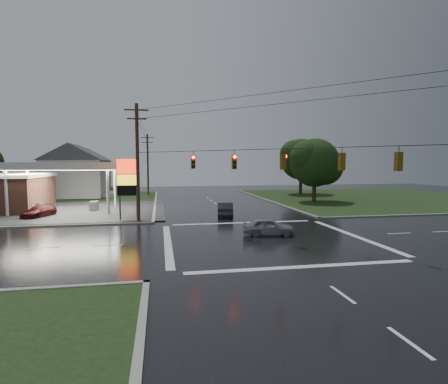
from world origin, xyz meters
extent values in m
plane|color=black|center=(0.00, 0.00, 0.00)|extent=(120.00, 120.00, 0.00)
cube|color=black|center=(-26.00, 26.00, 0.04)|extent=(36.00, 36.00, 0.08)
cube|color=black|center=(26.00, 26.00, 0.04)|extent=(36.00, 36.00, 0.08)
cube|color=#2D2D2D|center=(-20.00, 18.00, 0.09)|extent=(26.00, 18.00, 0.02)
cylinder|color=silver|center=(-23.00, 15.00, 2.50)|extent=(0.30, 0.30, 5.00)
cylinder|color=silver|center=(-13.00, 15.00, 2.50)|extent=(0.30, 0.30, 5.00)
cylinder|color=silver|center=(-23.00, 21.00, 2.50)|extent=(0.30, 0.30, 5.00)
cylinder|color=silver|center=(-13.00, 21.00, 2.50)|extent=(0.30, 0.30, 5.00)
cube|color=silver|center=(-18.00, 18.00, 5.20)|extent=(12.00, 8.00, 0.80)
cube|color=white|center=(-18.00, 18.00, 4.78)|extent=(11.40, 7.40, 0.04)
cube|color=#59595E|center=(-21.00, 18.00, 0.55)|extent=(0.80, 1.60, 1.10)
cube|color=#59595E|center=(-15.00, 18.00, 0.55)|extent=(0.80, 1.60, 1.10)
cylinder|color=#59595E|center=(-11.30, 10.50, 3.00)|extent=(0.16, 0.16, 6.00)
cylinder|color=#59595E|center=(-9.70, 10.50, 3.00)|extent=(0.16, 0.16, 6.00)
cube|color=red|center=(-10.50, 10.50, 5.20)|extent=(2.00, 0.35, 1.40)
cube|color=yellow|center=(-10.50, 10.50, 3.90)|extent=(2.00, 0.35, 1.00)
cube|color=black|center=(-10.50, 10.50, 2.90)|extent=(2.00, 0.35, 1.00)
cylinder|color=#382619|center=(-9.50, 9.50, 5.50)|extent=(0.32, 0.32, 11.00)
cube|color=#382619|center=(-9.50, 9.50, 10.40)|extent=(2.20, 0.12, 0.12)
cube|color=#382619|center=(-9.50, 9.50, 9.60)|extent=(1.80, 0.12, 0.12)
cylinder|color=#382619|center=(-9.50, 38.00, 5.25)|extent=(0.32, 0.32, 10.50)
cube|color=#382619|center=(-9.50, 38.00, 9.90)|extent=(2.20, 0.12, 0.12)
cube|color=#382619|center=(-9.50, 38.00, 9.10)|extent=(1.80, 0.12, 0.12)
cube|color=#59470C|center=(-4.75, 4.75, 5.60)|extent=(0.34, 0.34, 1.10)
cylinder|color=#FF0C07|center=(-4.75, 4.55, 5.98)|extent=(0.22, 0.08, 0.22)
cube|color=#59470C|center=(-1.90, 1.90, 5.60)|extent=(0.34, 0.34, 1.10)
cylinder|color=#FF0C07|center=(-1.90, 1.70, 5.98)|extent=(0.22, 0.08, 0.22)
cube|color=#59470C|center=(0.95, -0.95, 5.60)|extent=(0.34, 0.34, 1.10)
cylinder|color=#FF0C07|center=(1.15, -0.95, 5.98)|extent=(0.08, 0.22, 0.22)
cube|color=#59470C|center=(3.80, -3.80, 5.60)|extent=(0.34, 0.34, 1.10)
cylinder|color=#FF0C07|center=(3.80, -3.60, 5.98)|extent=(0.22, 0.08, 0.22)
cube|color=#59470C|center=(6.08, -6.08, 5.60)|extent=(0.34, 0.34, 1.10)
cylinder|color=#FF0C07|center=(6.08, -5.88, 5.98)|extent=(0.22, 0.08, 0.22)
cube|color=silver|center=(-21.00, 36.00, 3.00)|extent=(9.00, 8.00, 6.00)
cube|color=gray|center=(-15.70, 36.00, 0.40)|extent=(1.60, 4.80, 0.80)
cube|color=silver|center=(-22.00, 48.00, 3.00)|extent=(9.00, 8.00, 6.00)
cube|color=gray|center=(-16.70, 48.00, 0.40)|extent=(1.60, 4.80, 0.80)
cylinder|color=black|center=(14.00, 22.00, 2.52)|extent=(0.56, 0.56, 5.04)
sphere|color=black|center=(14.00, 22.00, 5.58)|extent=(6.80, 6.80, 6.80)
sphere|color=black|center=(15.70, 22.30, 4.95)|extent=(5.10, 5.10, 5.10)
sphere|color=black|center=(12.64, 21.60, 6.30)|extent=(4.76, 4.76, 4.76)
cylinder|color=black|center=(17.00, 34.00, 2.80)|extent=(0.56, 0.56, 5.60)
sphere|color=black|center=(17.00, 34.00, 6.20)|extent=(7.20, 7.20, 7.20)
sphere|color=black|center=(18.80, 34.30, 5.50)|extent=(5.40, 5.40, 5.40)
sphere|color=black|center=(15.56, 33.60, 7.00)|extent=(5.04, 5.04, 5.04)
imported|color=#22242B|center=(-0.80, 11.38, 0.73)|extent=(2.30, 4.63, 1.46)
imported|color=gray|center=(0.64, 1.22, 0.66)|extent=(4.11, 2.21, 1.33)
imported|color=#4E1112|center=(-19.67, 14.00, 0.60)|extent=(3.07, 4.44, 1.19)
camera|label=1|loc=(-7.48, -24.11, 5.50)|focal=28.00mm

